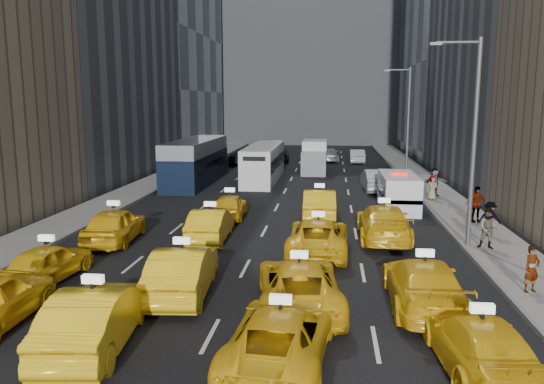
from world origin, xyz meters
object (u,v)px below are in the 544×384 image
Objects in this scene: box_truck at (314,157)px; pedestrian_0 at (532,269)px; double_decker at (197,162)px; city_bus at (264,163)px; nypd_van at (398,192)px.

box_truck is 4.12× the size of pedestrian_0.
double_decker is 5.48m from city_bus.
double_decker is 1.81× the size of box_truck.
nypd_van is 17.10m from box_truck.
double_decker is 7.44× the size of pedestrian_0.
box_truck is (9.00, 7.52, -0.28)m from double_decker.
double_decker is at bearing 103.94° from pedestrian_0.
nypd_van is at bearing -49.15° from city_bus.
box_truck is at bearing 82.04° from pedestrian_0.
city_bus is 1.72× the size of box_truck.
nypd_van is at bearing -29.31° from double_decker.
nypd_van is 0.48× the size of city_bus.
nypd_van reaches higher than pedestrian_0.
box_truck is (-5.50, 16.18, 0.38)m from nypd_van.
nypd_van is 0.82× the size of box_truck.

